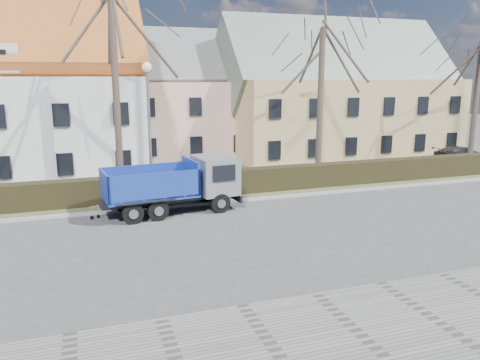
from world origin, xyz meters
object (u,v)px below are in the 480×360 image
object	(u,v)px
cart_frame	(90,213)
streetlight	(149,131)
parked_car_b	(460,154)
dump_truck	(168,186)

from	to	relation	value
cart_frame	streetlight	bearing A→B (deg)	45.51
parked_car_b	cart_frame	bearing A→B (deg)	101.05
dump_truck	streetlight	bearing A→B (deg)	88.84
dump_truck	parked_car_b	xyz separation A→B (m)	(22.72, 6.10, -0.68)
dump_truck	cart_frame	xyz separation A→B (m)	(-3.45, 0.03, -0.96)
streetlight	cart_frame	world-z (taller)	streetlight
dump_truck	streetlight	distance (m)	3.95
dump_truck	cart_frame	size ratio (longest dim) A/B	8.91
cart_frame	parked_car_b	distance (m)	26.87
cart_frame	parked_car_b	world-z (taller)	parked_car_b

